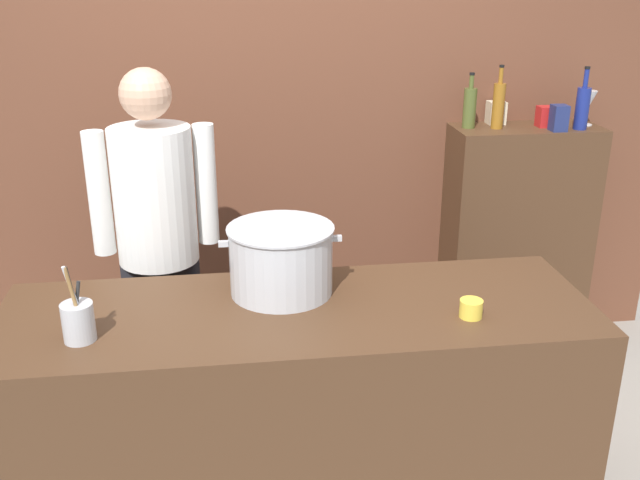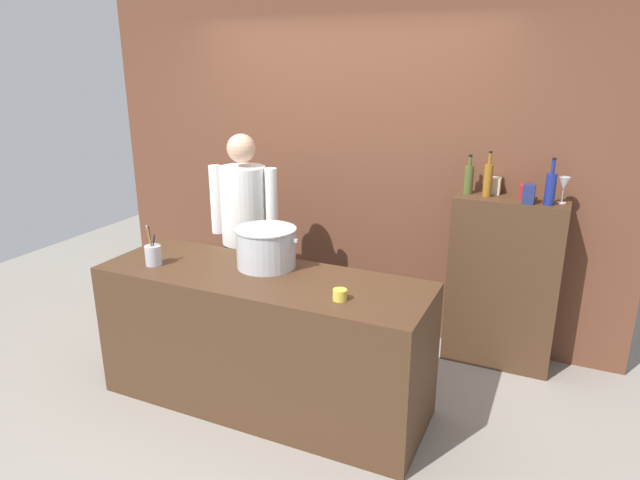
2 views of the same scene
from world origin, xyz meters
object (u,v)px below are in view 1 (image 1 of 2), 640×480
butter_jar (471,309)px  wine_glass_short (589,100)px  wine_bottle_amber (498,105)px  spice_tin_cream (496,113)px  utensil_crock (78,320)px  wine_bottle_olive (470,107)px  stockpot_large (281,260)px  chef (157,232)px  spice_tin_red (545,117)px  spice_tin_navy (559,118)px  wine_bottle_cobalt (582,107)px

butter_jar → wine_glass_short: size_ratio=0.45×
wine_bottle_amber → spice_tin_cream: wine_bottle_amber is taller
utensil_crock → wine_bottle_olive: (1.73, 1.35, 0.39)m
utensil_crock → wine_bottle_amber: size_ratio=0.85×
utensil_crock → spice_tin_cream: 2.39m
stockpot_large → butter_jar: size_ratio=5.58×
chef → spice_tin_red: (1.93, 0.51, 0.34)m
utensil_crock → butter_jar: (1.31, -0.01, -0.04)m
stockpot_large → wine_bottle_amber: size_ratio=1.42×
spice_tin_cream → butter_jar: bearing=-112.3°
spice_tin_navy → wine_bottle_olive: bearing=162.9°
butter_jar → wine_bottle_amber: (0.55, 1.32, 0.44)m
spice_tin_red → wine_bottle_olive: bearing=175.8°
utensil_crock → wine_bottle_amber: 2.32m
wine_bottle_cobalt → wine_bottle_olive: wine_bottle_cobalt is taller
spice_tin_red → wine_glass_short: bearing=1.1°
wine_glass_short → chef: bearing=-166.6°
spice_tin_navy → spice_tin_cream: bearing=141.2°
stockpot_large → wine_bottle_amber: 1.61m
wine_bottle_olive → utensil_crock: bearing=-142.1°
wine_bottle_olive → spice_tin_red: (0.39, -0.03, -0.05)m
spice_tin_red → spice_tin_navy: spice_tin_navy is taller
spice_tin_cream → spice_tin_red: 0.25m
chef → spice_tin_cream: size_ratio=14.27×
utensil_crock → butter_jar: size_ratio=3.33×
wine_bottle_amber → wine_bottle_olive: bearing=166.3°
utensil_crock → spice_tin_red: (2.12, 1.32, 0.34)m
utensil_crock → spice_tin_cream: spice_tin_cream is taller
stockpot_large → spice_tin_red: 1.80m
wine_bottle_olive → spice_tin_navy: (0.42, -0.13, -0.04)m
butter_jar → wine_bottle_amber: bearing=67.3°
utensil_crock → wine_bottle_cobalt: (2.27, 1.24, 0.40)m
stockpot_large → spice_tin_red: spice_tin_red is taller
spice_tin_red → utensil_crock: bearing=-148.1°
utensil_crock → wine_bottle_olive: 2.23m
wine_bottle_amber → spice_tin_cream: size_ratio=2.72×
wine_bottle_amber → spice_tin_cream: 0.13m
wine_bottle_olive → wine_glass_short: bearing=-2.3°
spice_tin_cream → chef: bearing=-160.3°
wine_bottle_cobalt → spice_tin_cream: 0.42m
spice_tin_cream → spice_tin_red: bearing=-24.2°
utensil_crock → spice_tin_navy: spice_tin_navy is taller
wine_bottle_amber → stockpot_large: bearing=-138.9°
wine_glass_short → spice_tin_navy: (-0.20, -0.10, -0.06)m
stockpot_large → spice_tin_red: size_ratio=4.31×
stockpot_large → wine_glass_short: 2.00m
butter_jar → spice_tin_cream: spice_tin_cream is taller
stockpot_large → wine_glass_short: (1.67, 1.04, 0.35)m
wine_bottle_cobalt → butter_jar: bearing=-127.7°
wine_bottle_amber → wine_bottle_cobalt: (0.41, -0.07, -0.01)m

